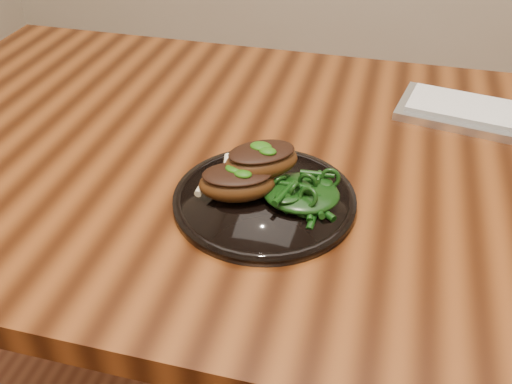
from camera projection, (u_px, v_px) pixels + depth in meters
desk at (348, 209)px, 0.89m from camera, size 1.60×0.80×0.75m
plate at (264, 199)px, 0.76m from camera, size 0.24×0.24×0.01m
lamb_chop_front at (237, 182)px, 0.75m from camera, size 0.12×0.09×0.05m
lamb_chop_back at (261, 160)px, 0.76m from camera, size 0.12×0.11×0.05m
herb_smear at (252, 170)px, 0.81m from camera, size 0.08×0.05×0.00m
greens_heap at (301, 189)px, 0.74m from camera, size 0.10×0.10×0.04m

